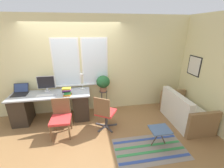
# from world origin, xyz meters

# --- Properties ---
(ground_plane) EXTENTS (14.00, 14.00, 0.00)m
(ground_plane) POSITION_xyz_m (0.00, 0.00, 0.00)
(ground_plane) COLOR olive
(wall_back_with_window) EXTENTS (9.00, 0.12, 2.70)m
(wall_back_with_window) POSITION_xyz_m (0.01, 0.73, 1.35)
(wall_back_with_window) COLOR beige
(wall_back_with_window) RESTS_ON ground_plane
(wall_right_with_picture) EXTENTS (0.08, 9.00, 2.70)m
(wall_right_with_picture) POSITION_xyz_m (3.26, 0.00, 1.35)
(wall_right_with_picture) COLOR beige
(wall_right_with_picture) RESTS_ON ground_plane
(desk) EXTENTS (2.00, 0.65, 0.76)m
(desk) POSITION_xyz_m (-0.66, 0.33, 0.41)
(desk) COLOR #9EA3A8
(desk) RESTS_ON ground_plane
(laptop) EXTENTS (0.36, 0.36, 0.24)m
(laptop) POSITION_xyz_m (-1.42, 0.44, 0.81)
(laptop) COLOR black
(laptop) RESTS_ON desk
(monitor) EXTENTS (0.44, 0.18, 0.43)m
(monitor) POSITION_xyz_m (-0.77, 0.51, 0.99)
(monitor) COLOR silver
(monitor) RESTS_ON desk
(keyboard) EXTENTS (0.39, 0.12, 0.02)m
(keyboard) POSITION_xyz_m (-0.77, 0.22, 0.77)
(keyboard) COLOR silver
(keyboard) RESTS_ON desk
(mouse) EXTENTS (0.04, 0.06, 0.03)m
(mouse) POSITION_xyz_m (-0.49, 0.20, 0.78)
(mouse) COLOR silver
(mouse) RESTS_ON desk
(desk_lamp) EXTENTS (0.13, 0.13, 0.46)m
(desk_lamp) POSITION_xyz_m (0.15, 0.53, 1.08)
(desk_lamp) COLOR white
(desk_lamp) RESTS_ON desk
(book_stack) EXTENTS (0.23, 0.19, 0.20)m
(book_stack) POSITION_xyz_m (-0.22, 0.16, 0.86)
(book_stack) COLOR orange
(book_stack) RESTS_ON desk
(desk_chair_wooden) EXTENTS (0.46, 0.46, 0.83)m
(desk_chair_wooden) POSITION_xyz_m (-0.35, -0.32, 0.45)
(desk_chair_wooden) COLOR brown
(desk_chair_wooden) RESTS_ON ground_plane
(office_chair_swivel) EXTENTS (0.58, 0.59, 0.89)m
(office_chair_swivel) POSITION_xyz_m (0.66, -0.31, 0.46)
(office_chair_swivel) COLOR #47474C
(office_chair_swivel) RESTS_ON ground_plane
(couch_loveseat) EXTENTS (0.76, 1.35, 0.81)m
(couch_loveseat) POSITION_xyz_m (2.74, -0.37, 0.28)
(couch_loveseat) COLOR silver
(couch_loveseat) RESTS_ON ground_plane
(plant_stand) EXTENTS (0.23, 0.23, 0.65)m
(plant_stand) POSITION_xyz_m (0.73, 0.53, 0.56)
(plant_stand) COLOR #333338
(plant_stand) RESTS_ON ground_plane
(potted_plant) EXTENTS (0.38, 0.38, 0.45)m
(potted_plant) POSITION_xyz_m (0.73, 0.53, 0.92)
(potted_plant) COLOR #9E6B4C
(potted_plant) RESTS_ON plant_stand
(floor_rug_striped) EXTENTS (1.47, 0.82, 0.01)m
(floor_rug_striped) POSITION_xyz_m (1.49, -1.16, 0.00)
(floor_rug_striped) COLOR gray
(floor_rug_striped) RESTS_ON ground_plane
(folding_stool) EXTENTS (0.41, 0.35, 0.41)m
(folding_stool) POSITION_xyz_m (1.71, -1.07, 0.37)
(folding_stool) COLOR slate
(folding_stool) RESTS_ON ground_plane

